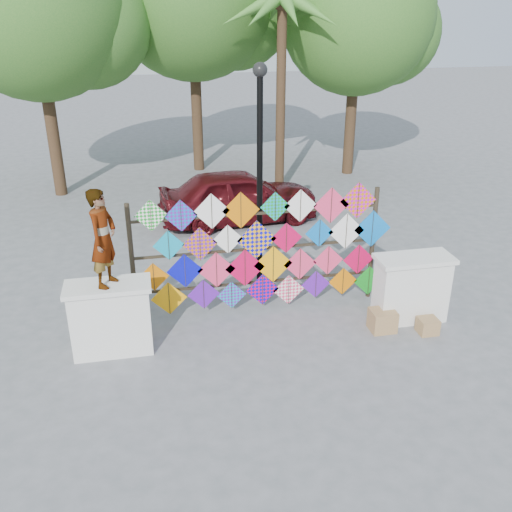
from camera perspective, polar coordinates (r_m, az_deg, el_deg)
name	(u,v)px	position (r m, az deg, el deg)	size (l,w,h in m)	color
ground	(266,328)	(10.54, 0.99, -7.22)	(80.00, 80.00, 0.00)	gray
parapet_left	(111,318)	(9.87, -14.30, -6.01)	(1.40, 0.65, 1.28)	silver
parapet_right	(411,288)	(10.90, 15.27, -3.10)	(1.40, 0.65, 1.28)	silver
kite_rack	(264,251)	(10.62, 0.82, 0.54)	(4.94, 0.24, 2.44)	#2D2419
tree_west	(38,5)	(17.96, -20.96, 22.42)	(5.85, 5.20, 8.01)	#46331E
tree_east	(360,18)	(19.62, 10.34, 22.39)	(5.40, 4.80, 7.42)	#46331E
palm_tree	(282,21)	(17.29, 2.63, 22.40)	(3.62, 3.62, 5.83)	#46331E
vendor_woman	(103,238)	(9.25, -15.06, 1.73)	(0.59, 0.39, 1.62)	#99999E
sedan	(239,196)	(15.29, -1.74, 6.01)	(1.70, 4.24, 1.44)	#4D0D12
lamppost	(260,156)	(11.36, 0.38, 9.93)	(0.28, 0.28, 4.46)	black
cardboard_box_near	(382,320)	(10.64, 12.53, -6.29)	(0.45, 0.40, 0.40)	#AD7853
cardboard_box_far	(428,326)	(10.78, 16.79, -6.70)	(0.34, 0.31, 0.29)	#AD7853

